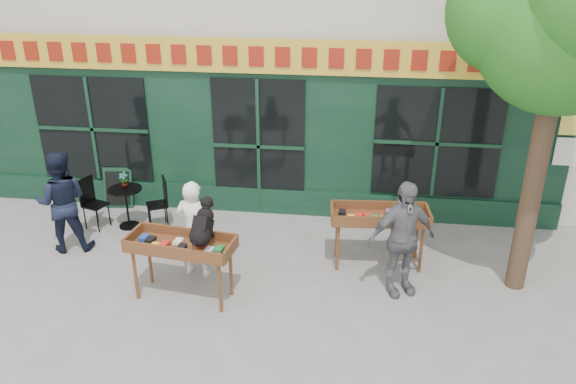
# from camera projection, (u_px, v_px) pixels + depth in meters

# --- Properties ---
(ground) EXTENTS (80.00, 80.00, 0.00)m
(ground) POSITION_uv_depth(u_px,v_px,m) (234.00, 275.00, 8.81)
(ground) COLOR slate
(ground) RESTS_ON ground
(street_tree) EXTENTS (3.05, 2.90, 5.60)m
(street_tree) POSITION_uv_depth(u_px,v_px,m) (570.00, 2.00, 6.95)
(street_tree) COLOR #382619
(street_tree) RESTS_ON ground
(book_cart_center) EXTENTS (1.57, 0.80, 0.99)m
(book_cart_center) POSITION_uv_depth(u_px,v_px,m) (181.00, 248.00, 7.96)
(book_cart_center) COLOR brown
(book_cart_center) RESTS_ON ground
(dog) EXTENTS (0.41, 0.64, 0.60)m
(dog) POSITION_uv_depth(u_px,v_px,m) (202.00, 221.00, 7.68)
(dog) COLOR black
(dog) RESTS_ON book_cart_center
(woman) EXTENTS (0.62, 0.44, 1.57)m
(woman) POSITION_uv_depth(u_px,v_px,m) (194.00, 229.00, 8.56)
(woman) COLOR white
(woman) RESTS_ON ground
(book_cart_right) EXTENTS (1.55, 0.74, 0.99)m
(book_cart_right) POSITION_uv_depth(u_px,v_px,m) (380.00, 218.00, 8.81)
(book_cart_right) COLOR brown
(book_cart_right) RESTS_ON ground
(man_right) EXTENTS (1.13, 0.83, 1.77)m
(man_right) POSITION_uv_depth(u_px,v_px,m) (402.00, 239.00, 8.06)
(man_right) COLOR #5A5A5F
(man_right) RESTS_ON ground
(bistro_table) EXTENTS (0.60, 0.60, 0.76)m
(bistro_table) POSITION_uv_depth(u_px,v_px,m) (126.00, 200.00, 10.12)
(bistro_table) COLOR black
(bistro_table) RESTS_ON ground
(bistro_chair_left) EXTENTS (0.46, 0.46, 0.95)m
(bistro_chair_left) POSITION_uv_depth(u_px,v_px,m) (91.00, 199.00, 10.13)
(bistro_chair_left) COLOR black
(bistro_chair_left) RESTS_ON ground
(bistro_chair_right) EXTENTS (0.49, 0.49, 0.95)m
(bistro_chair_right) POSITION_uv_depth(u_px,v_px,m) (161.00, 199.00, 10.12)
(bistro_chair_right) COLOR black
(bistro_chair_right) RESTS_ON ground
(potted_plant) EXTENTS (0.17, 0.12, 0.31)m
(potted_plant) POSITION_uv_depth(u_px,v_px,m) (124.00, 180.00, 9.97)
(potted_plant) COLOR gray
(potted_plant) RESTS_ON bistro_table
(man_left) EXTENTS (1.01, 0.88, 1.75)m
(man_left) POSITION_uv_depth(u_px,v_px,m) (62.00, 202.00, 9.26)
(man_left) COLOR black
(man_left) RESTS_ON ground
(chalkboard) EXTENTS (0.58, 0.26, 0.79)m
(chalkboard) POSITION_uv_depth(u_px,v_px,m) (118.00, 188.00, 10.97)
(chalkboard) COLOR black
(chalkboard) RESTS_ON ground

